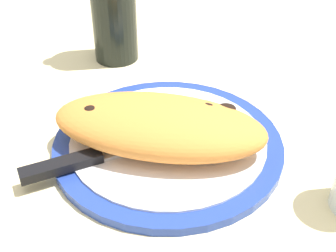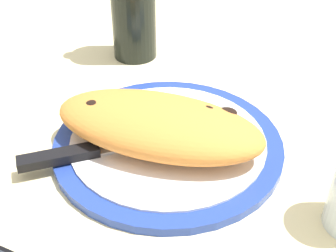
% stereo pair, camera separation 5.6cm
% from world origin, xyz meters
% --- Properties ---
extents(ground_plane, '(1.50, 1.50, 0.03)m').
position_xyz_m(ground_plane, '(0.00, 0.00, -0.01)').
color(ground_plane, beige).
extents(plate, '(0.29, 0.29, 0.02)m').
position_xyz_m(plate, '(0.00, 0.00, 0.01)').
color(plate, '#233D99').
rests_on(plate, ground_plane).
extents(calzone, '(0.27, 0.14, 0.06)m').
position_xyz_m(calzone, '(0.01, 0.01, 0.04)').
color(calzone, orange).
rests_on(calzone, plate).
extents(fork, '(0.17, 0.02, 0.00)m').
position_xyz_m(fork, '(0.02, -0.06, 0.02)').
color(fork, silver).
rests_on(fork, plate).
extents(knife, '(0.21, 0.14, 0.01)m').
position_xyz_m(knife, '(0.09, 0.05, 0.02)').
color(knife, silver).
rests_on(knife, plate).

